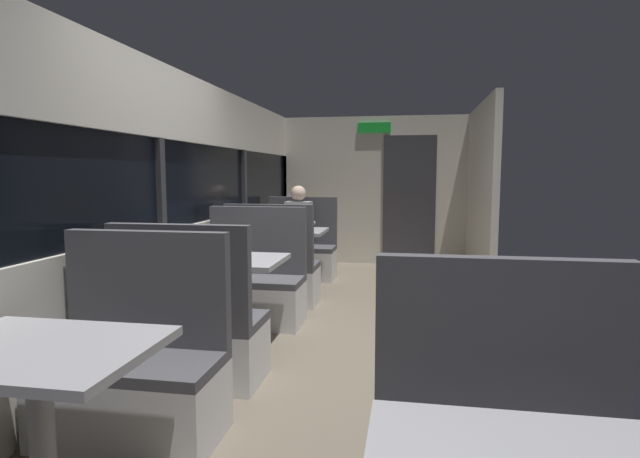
% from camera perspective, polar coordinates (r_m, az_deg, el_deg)
% --- Properties ---
extents(ground_plane, '(3.30, 9.20, 0.02)m').
position_cam_1_polar(ground_plane, '(4.10, 1.78, -14.13)').
color(ground_plane, '#665B4C').
extents(carriage_window_panel_left, '(0.09, 8.48, 2.30)m').
position_cam_1_polar(carriage_window_panel_left, '(4.30, -17.68, 1.85)').
color(carriage_window_panel_left, beige).
rests_on(carriage_window_panel_left, ground_plane).
extents(carriage_end_bulkhead, '(2.90, 0.11, 2.30)m').
position_cam_1_polar(carriage_end_bulkhead, '(8.02, 6.49, 4.20)').
color(carriage_end_bulkhead, beige).
rests_on(carriage_end_bulkhead, ground_plane).
extents(carriage_aisle_panel_right, '(0.08, 2.40, 2.30)m').
position_cam_1_polar(carriage_aisle_panel_right, '(6.87, 17.56, 3.72)').
color(carriage_aisle_panel_right, beige).
rests_on(carriage_aisle_panel_right, ground_plane).
extents(dining_table_near_window, '(0.90, 0.70, 0.74)m').
position_cam_1_polar(dining_table_near_window, '(2.36, -29.12, -13.72)').
color(dining_table_near_window, '#9E9EA3').
rests_on(dining_table_near_window, ground_plane).
extents(bench_near_window_facing_entry, '(0.95, 0.50, 1.10)m').
position_cam_1_polar(bench_near_window_facing_entry, '(3.01, -20.10, -15.33)').
color(bench_near_window_facing_entry, silver).
rests_on(bench_near_window_facing_entry, ground_plane).
extents(dining_table_mid_window, '(0.90, 0.70, 0.74)m').
position_cam_1_polar(dining_table_mid_window, '(4.17, -10.44, -4.60)').
color(dining_table_mid_window, '#9E9EA3').
rests_on(dining_table_mid_window, ground_plane).
extents(bench_mid_window_facing_end, '(0.95, 0.50, 1.10)m').
position_cam_1_polar(bench_mid_window_facing_end, '(3.61, -14.27, -11.47)').
color(bench_mid_window_facing_end, silver).
rests_on(bench_mid_window_facing_end, ground_plane).
extents(bench_mid_window_facing_entry, '(0.95, 0.50, 1.10)m').
position_cam_1_polar(bench_mid_window_facing_entry, '(4.88, -7.50, -6.70)').
color(bench_mid_window_facing_entry, silver).
rests_on(bench_mid_window_facing_entry, ground_plane).
extents(dining_table_far_window, '(0.90, 0.70, 0.74)m').
position_cam_1_polar(dining_table_far_window, '(6.17, -3.60, -1.00)').
color(dining_table_far_window, '#9E9EA3').
rests_on(dining_table_far_window, ground_plane).
extents(bench_far_window_facing_end, '(0.95, 0.50, 1.10)m').
position_cam_1_polar(bench_far_window_facing_end, '(5.56, -5.27, -5.08)').
color(bench_far_window_facing_end, silver).
rests_on(bench_far_window_facing_end, ground_plane).
extents(bench_far_window_facing_entry, '(0.95, 0.50, 1.10)m').
position_cam_1_polar(bench_far_window_facing_entry, '(6.89, -2.22, -2.85)').
color(bench_far_window_facing_entry, silver).
rests_on(bench_far_window_facing_entry, ground_plane).
extents(seated_passenger, '(0.47, 0.55, 1.26)m').
position_cam_1_polar(seated_passenger, '(6.79, -2.36, -1.20)').
color(seated_passenger, '#26262D').
rests_on(seated_passenger, ground_plane).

